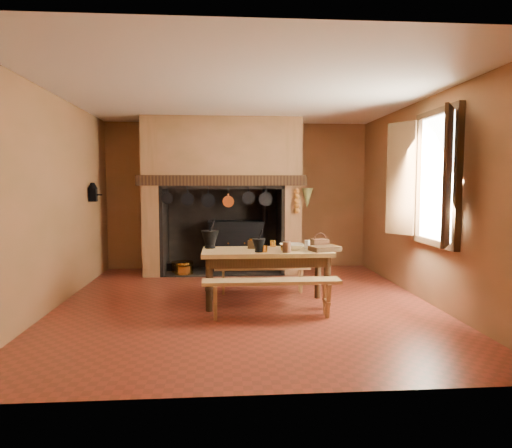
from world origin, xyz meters
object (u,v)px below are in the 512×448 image
(bench_front, at_px, (271,289))
(work_table, at_px, (266,258))
(coffee_grinder, at_px, (252,244))
(wicker_basket, at_px, (320,243))
(mixing_bowl, at_px, (292,247))
(iron_range, at_px, (236,245))

(bench_front, bearing_deg, work_table, 90.00)
(work_table, bearing_deg, coffee_grinder, 140.90)
(bench_front, bearing_deg, wicker_basket, 45.77)
(mixing_bowl, bearing_deg, work_table, 178.40)
(bench_front, xyz_separation_m, wicker_basket, (0.76, 0.78, 0.46))
(coffee_grinder, bearing_deg, iron_range, 102.12)
(work_table, distance_m, wicker_basket, 0.79)
(bench_front, bearing_deg, coffee_grinder, 103.25)
(coffee_grinder, relative_size, wicker_basket, 0.71)
(bench_front, xyz_separation_m, mixing_bowl, (0.34, 0.63, 0.43))
(iron_range, xyz_separation_m, mixing_bowl, (0.66, -2.54, 0.30))
(mixing_bowl, bearing_deg, iron_range, 104.60)
(iron_range, relative_size, work_table, 0.93)
(work_table, distance_m, mixing_bowl, 0.37)
(wicker_basket, bearing_deg, work_table, -177.41)
(coffee_grinder, bearing_deg, work_table, -30.26)
(mixing_bowl, xyz_separation_m, wicker_basket, (0.42, 0.15, 0.03))
(bench_front, distance_m, wicker_basket, 1.18)
(coffee_grinder, bearing_deg, mixing_bowl, -8.08)
(bench_front, distance_m, coffee_grinder, 0.93)
(wicker_basket, bearing_deg, iron_range, 106.20)
(iron_range, height_order, wicker_basket, iron_range)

